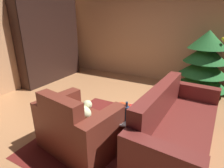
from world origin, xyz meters
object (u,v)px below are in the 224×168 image
object	(u,v)px
book_stack_on_table	(124,109)
bookshelf_unit	(54,41)
decorated_tree	(204,63)
couch_red	(176,130)
bottle_on_table	(126,113)
coffee_table	(127,117)
armchair_red	(78,128)

from	to	relation	value
book_stack_on_table	bookshelf_unit	bearing A→B (deg)	149.44
decorated_tree	bookshelf_unit	bearing A→B (deg)	-169.52
bookshelf_unit	decorated_tree	world-z (taller)	bookshelf_unit
bookshelf_unit	couch_red	xyz separation A→B (m)	(3.68, -1.60, -0.79)
bookshelf_unit	book_stack_on_table	size ratio (longest dim) A/B	9.55
bottle_on_table	decorated_tree	size ratio (longest dim) A/B	0.18
book_stack_on_table	bottle_on_table	world-z (taller)	bottle_on_table
coffee_table	decorated_tree	size ratio (longest dim) A/B	0.42
couch_red	bottle_on_table	world-z (taller)	couch_red
decorated_tree	bottle_on_table	bearing A→B (deg)	-106.43
couch_red	coffee_table	distance (m)	0.68
coffee_table	decorated_tree	xyz separation A→B (m)	(0.84, 2.47, 0.34)
coffee_table	decorated_tree	world-z (taller)	decorated_tree
bookshelf_unit	coffee_table	world-z (taller)	bookshelf_unit
bookshelf_unit	book_stack_on_table	world-z (taller)	bookshelf_unit
armchair_red	bottle_on_table	distance (m)	0.69
armchair_red	coffee_table	size ratio (longest dim) A/B	1.83
bottle_on_table	coffee_table	bearing A→B (deg)	110.99
couch_red	decorated_tree	size ratio (longest dim) A/B	1.35
book_stack_on_table	bottle_on_table	distance (m)	0.17
bookshelf_unit	couch_red	bearing A→B (deg)	-23.47
armchair_red	decorated_tree	xyz separation A→B (m)	(1.35, 2.92, 0.43)
bookshelf_unit	book_stack_on_table	distance (m)	3.53
bookshelf_unit	decorated_tree	bearing A→B (deg)	10.48
couch_red	armchair_red	bearing A→B (deg)	-152.61
couch_red	bottle_on_table	xyz separation A→B (m)	(-0.59, -0.31, 0.25)
coffee_table	book_stack_on_table	bearing A→B (deg)	-150.45
decorated_tree	couch_red	bearing A→B (deg)	-94.51
couch_red	bottle_on_table	bearing A→B (deg)	-152.25
couch_red	coffee_table	size ratio (longest dim) A/B	3.17
book_stack_on_table	decorated_tree	bearing A→B (deg)	70.71
bookshelf_unit	bottle_on_table	bearing A→B (deg)	-31.71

